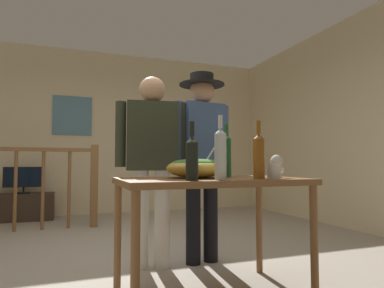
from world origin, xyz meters
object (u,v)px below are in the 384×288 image
Objects in this scene: wine_bottle_amber at (259,155)px; wine_bottle_clear at (220,153)px; tv_console at (23,207)px; flat_screen_tv at (23,178)px; wine_bottle_dark at (192,157)px; person_standing_left at (152,153)px; stair_railing at (20,180)px; serving_table at (211,191)px; salad_bowl at (196,167)px; framed_picture at (72,116)px; wine_glass at (276,162)px; person_standing_right at (202,148)px; mug_white at (274,171)px; wine_bottle_green at (226,155)px.

wine_bottle_clear is at bearing -174.92° from wine_bottle_amber.
flat_screen_tv reaches higher than tv_console.
wine_bottle_dark is 1.00m from person_standing_left.
stair_railing is 2.47m from person_standing_left.
flat_screen_tv is 4.21m from wine_bottle_dark.
serving_table is 0.75× the size of person_standing_left.
person_standing_left is at bearing 99.76° from wine_bottle_clear.
stair_railing is 3.13m from salad_bowl.
framed_picture reaches higher than stair_railing.
serving_table is 0.52m from wine_glass.
serving_table is 0.41m from wine_bottle_amber.
wine_bottle_amber is 0.99m from person_standing_right.
framed_picture is 0.75× the size of tv_console.
serving_table is 3.02× the size of salad_bowl.
stair_railing is at bearing 116.44° from salad_bowl.
wine_glass is at bearing 15.27° from wine_bottle_dark.
stair_railing is at bearing 114.60° from wine_bottle_clear.
tv_console is at bearing 112.39° from serving_table.
stair_railing is at bearing -86.12° from tv_console.
person_standing_right is (-0.10, 0.99, 0.19)m from mug_white.
person_standing_left reaches higher than wine_glass.
salad_bowl is 0.33m from wine_bottle_clear.
wine_bottle_amber reaches higher than salad_bowl.
framed_picture is 3.55m from person_standing_right.
person_standing_left is 0.47m from person_standing_right.
tv_console is at bearing 117.84° from wine_glass.
flat_screen_tv is (0.00, -0.03, 0.45)m from tv_console.
salad_bowl is at bearing 65.09° from wine_bottle_dark.
wine_bottle_amber is at bearing 1.35° from wine_bottle_dark.
framed_picture is 1.30m from flat_screen_tv.
wine_bottle_amber is at bearing -43.17° from salad_bowl.
framed_picture reaches higher than tv_console.
framed_picture is 0.55× the size of serving_table.
person_standing_left is at bearing -8.36° from person_standing_right.
wine_bottle_dark is (-0.23, -0.26, 0.22)m from serving_table.
wine_bottle_dark is at bearing 98.29° from person_standing_left.
person_standing_left is (1.32, -2.99, 0.31)m from flat_screen_tv.
wine_glass is 1.32× the size of mug_white.
mug_white is at bearing 1.26° from wine_bottle_dark.
wine_bottle_green is 0.23× the size of person_standing_right.
person_standing_right reaches higher than wine_glass.
framed_picture is 1.19× the size of flat_screen_tv.
salad_bowl is at bearing 109.71° from person_standing_left.
framed_picture is at bearing 24.63° from flat_screen_tv.
tv_console is at bearing -58.11° from person_standing_left.
wine_bottle_amber is 0.95× the size of wine_bottle_green.
framed_picture is at bearing -80.32° from person_standing_right.
wine_bottle_green is at bearing -75.29° from framed_picture.
wine_bottle_amber reaches higher than mug_white.
wine_bottle_dark is at bearing -136.45° from wine_bottle_green.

